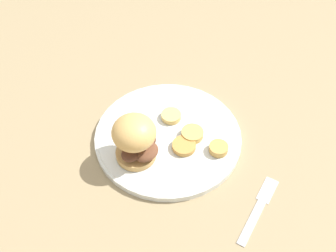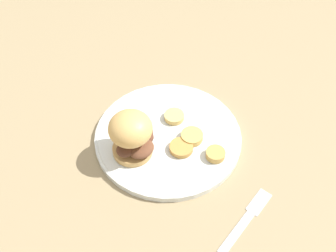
{
  "view_description": "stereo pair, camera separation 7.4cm",
  "coord_description": "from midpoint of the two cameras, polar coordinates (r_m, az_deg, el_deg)",
  "views": [
    {
      "loc": [
        -0.33,
        0.39,
        0.63
      ],
      "look_at": [
        0.0,
        0.0,
        0.04
      ],
      "focal_mm": 42.0,
      "sensor_mm": 36.0,
      "label": 1
    },
    {
      "loc": [
        -0.38,
        0.33,
        0.63
      ],
      "look_at": [
        0.0,
        0.0,
        0.04
      ],
      "focal_mm": 42.0,
      "sensor_mm": 36.0,
      "label": 2
    }
  ],
  "objects": [
    {
      "name": "fork",
      "position": [
        0.73,
        10.13,
        -11.91
      ],
      "size": [
        0.05,
        0.15,
        0.0
      ],
      "color": "silver",
      "rests_on": "ground_plane"
    },
    {
      "name": "sandwich",
      "position": [
        0.73,
        -7.57,
        -2.07
      ],
      "size": [
        0.09,
        0.1,
        0.1
      ],
      "color": "tan",
      "rests_on": "dinner_plate"
    },
    {
      "name": "potato_round_2",
      "position": [
        0.77,
        4.64,
        -3.41
      ],
      "size": [
        0.04,
        0.04,
        0.01
      ],
      "primitive_type": "cylinder",
      "color": "tan",
      "rests_on": "dinner_plate"
    },
    {
      "name": "ground_plane",
      "position": [
        0.81,
        -2.6,
        -2.02
      ],
      "size": [
        4.0,
        4.0,
        0.0
      ],
      "primitive_type": "plane",
      "color": "#937F5B"
    },
    {
      "name": "potato_round_0",
      "position": [
        0.77,
        -0.4,
        -3.06
      ],
      "size": [
        0.05,
        0.05,
        0.01
      ],
      "primitive_type": "cylinder",
      "color": "#BC8942",
      "rests_on": "dinner_plate"
    },
    {
      "name": "potato_round_3",
      "position": [
        0.79,
        0.9,
        -1.27
      ],
      "size": [
        0.04,
        0.04,
        0.01
      ],
      "primitive_type": "cylinder",
      "color": "tan",
      "rests_on": "dinner_plate"
    },
    {
      "name": "potato_round_1",
      "position": [
        0.82,
        -2.11,
        1.34
      ],
      "size": [
        0.04,
        0.04,
        0.01
      ],
      "primitive_type": "cylinder",
      "color": "#DBB766",
      "rests_on": "dinner_plate"
    },
    {
      "name": "dinner_plate",
      "position": [
        0.8,
        -2.63,
        -1.63
      ],
      "size": [
        0.3,
        0.3,
        0.02
      ],
      "color": "silver",
      "rests_on": "ground_plane"
    }
  ]
}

